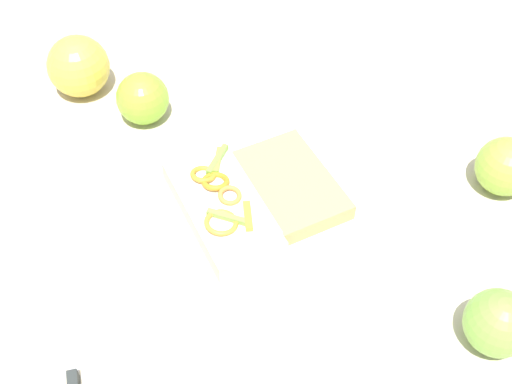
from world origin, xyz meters
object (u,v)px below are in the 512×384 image
plate (256,207)px  apple_3 (78,66)px  bread_slice_side (289,185)px  apple_1 (498,323)px  apple_0 (143,98)px  knife (73,379)px  sandwich (222,204)px  apple_2 (506,166)px

plate → apple_3: (-0.04, 0.32, 0.04)m
bread_slice_side → apple_3: size_ratio=1.69×
apple_1 → apple_0: bearing=98.1°
plate → knife: (-0.27, -0.05, 0.00)m
plate → apple_0: (-0.01, 0.22, 0.03)m
bread_slice_side → apple_0: size_ratio=2.06×
bread_slice_side → knife: (-0.31, -0.04, -0.02)m
sandwich → apple_2: apple_2 is taller
apple_1 → apple_2: apple_2 is taller
sandwich → apple_0: bearing=5.7°
plate → apple_0: bearing=91.5°
bread_slice_side → knife: bread_slice_side is taller
apple_1 → apple_3: size_ratio=0.82×
bread_slice_side → apple_0: (-0.05, 0.23, 0.01)m
apple_0 → knife: size_ratio=0.60×
sandwich → bread_slice_side: size_ratio=1.32×
bread_slice_side → apple_1: size_ratio=2.06×
apple_3 → apple_0: bearing=-72.9°
sandwich → apple_0: 0.21m
apple_1 → sandwich: bearing=109.8°
apple_0 → apple_1: (0.07, -0.50, -0.00)m
apple_0 → apple_3: size_ratio=0.82×
bread_slice_side → apple_3: 0.34m
bread_slice_side → apple_2: bearing=-112.5°
knife → sandwich: bearing=-48.3°
bread_slice_side → plate: bearing=88.8°
apple_2 → apple_3: bearing=120.3°
plate → apple_3: bearing=96.7°
apple_3 → apple_1: bearing=-80.3°
sandwich → bread_slice_side: 0.09m
knife → apple_2: bearing=-75.2°
sandwich → knife: sandwich is taller
apple_1 → apple_2: 0.22m
plate → apple_1: bearing=-77.0°
apple_1 → apple_3: 0.61m
plate → knife: bearing=-170.3°
plate → apple_3: size_ratio=3.20×
apple_3 → plate: bearing=-83.3°
apple_0 → knife: (-0.27, -0.26, -0.03)m
plate → apple_2: 0.30m
apple_1 → knife: 0.41m
knife → apple_0: bearing=-18.0°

